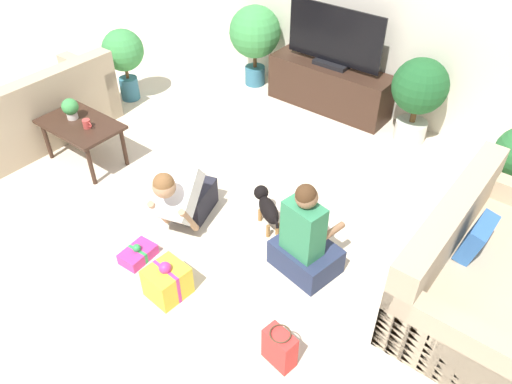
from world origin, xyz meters
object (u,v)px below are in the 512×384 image
sofa_right (480,270)px  coffee_table (81,128)px  sofa_left (34,114)px  potted_plant_corner_left (124,54)px  person_sitting (305,241)px  gift_box_a (138,254)px  gift_bag_a (280,348)px  tv_console (329,87)px  tv (334,40)px  dog (267,206)px  person_kneeling (183,196)px  mug (87,124)px  potted_plant_back_right (419,92)px  potted_plant_back_left (255,34)px  tabletop_plant (70,108)px  gift_box_b (167,281)px

sofa_right → coffee_table: (-3.90, -0.73, 0.12)m
sofa_left → potted_plant_corner_left: bearing=173.5°
sofa_left → person_sitting: 3.56m
sofa_right → gift_box_a: bearing=119.9°
gift_bag_a → person_sitting: bearing=113.1°
tv_console → person_sitting: size_ratio=1.71×
sofa_right → coffee_table: sofa_right is taller
sofa_left → gift_bag_a: bearing=80.4°
tv → dog: (0.70, -2.20, -0.67)m
tv_console → gift_box_a: size_ratio=5.01×
potted_plant_corner_left → person_sitting: bearing=-17.5°
person_kneeling → person_sitting: bearing=-7.2°
mug → gift_box_a: bearing=-24.9°
sofa_right → coffee_table: bearing=100.5°
sofa_right → person_kneeling: 2.50m
tv → dog: tv is taller
potted_plant_back_right → mug: 3.50m
potted_plant_back_left → gift_box_a: potted_plant_back_left is taller
person_kneeling → tabletop_plant: person_kneeling is taller
potted_plant_corner_left → person_kneeling: potted_plant_corner_left is taller
person_kneeling → tv_console: bearing=74.9°
sofa_left → person_kneeling: 2.40m
potted_plant_corner_left → potted_plant_back_left: 1.67m
person_sitting → gift_box_b: 1.14m
sofa_left → potted_plant_back_left: size_ratio=1.71×
potted_plant_back_left → person_sitting: (2.40, -2.40, -0.37)m
person_kneeling → mug: person_kneeling is taller
potted_plant_back_left → tabletop_plant: bearing=-99.7°
coffee_table → mug: (0.14, -0.00, 0.11)m
potted_plant_back_left → mug: bearing=-93.6°
sofa_left → tv: 3.52m
person_sitting → mug: person_sitting is taller
coffee_table → potted_plant_back_left: potted_plant_back_left is taller
coffee_table → potted_plant_corner_left: potted_plant_corner_left is taller
dog → sofa_right: bearing=134.3°
person_sitting → mug: (-2.56, -0.14, 0.20)m
tv_console → tabletop_plant: 3.02m
person_sitting → dog: person_sitting is taller
coffee_table → person_sitting: 2.70m
sofa_right → gift_bag_a: size_ratio=5.62×
tv_console → mug: same height
tv → dog: 2.40m
tv_console → dog: tv_console is taller
potted_plant_back_right → potted_plant_back_left: 2.25m
sofa_left → dog: 3.01m
sofa_left → coffee_table: size_ratio=2.07×
tv → potted_plant_back_left: 1.14m
sofa_right → gift_box_b: sofa_right is taller
person_kneeling → mug: bearing=159.4°
potted_plant_corner_left → potted_plant_back_left: potted_plant_back_left is taller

